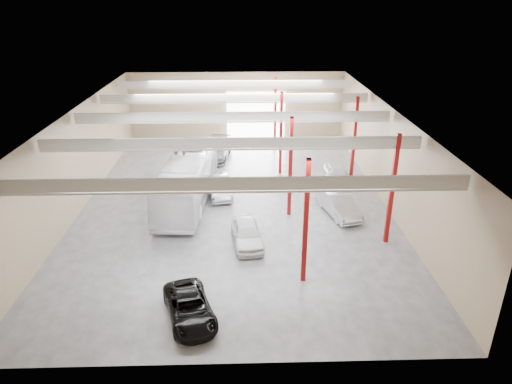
{
  "coord_description": "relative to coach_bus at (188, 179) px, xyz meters",
  "views": [
    {
      "loc": [
        0.64,
        -30.7,
        14.36
      ],
      "look_at": [
        1.45,
        -3.05,
        2.2
      ],
      "focal_mm": 32.0,
      "sensor_mm": 36.0,
      "label": 1
    }
  ],
  "objects": [
    {
      "name": "depot_shell",
      "position": [
        3.63,
        -0.21,
        3.27
      ],
      "size": [
        22.12,
        32.12,
        7.06
      ],
      "color": "#4B4B51",
      "rests_on": "ground"
    },
    {
      "name": "car_row_a",
      "position": [
        4.3,
        -6.69,
        -0.98
      ],
      "size": [
        2.24,
        4.48,
        1.47
      ],
      "primitive_type": "imported",
      "rotation": [
        0.0,
        0.0,
        0.12
      ],
      "color": "white",
      "rests_on": "ground"
    },
    {
      "name": "black_sedan",
      "position": [
        1.5,
        -13.69,
        -1.1
      ],
      "size": [
        3.24,
        4.78,
        1.22
      ],
      "primitive_type": "imported",
      "rotation": [
        0.0,
        0.0,
        0.31
      ],
      "color": "black",
      "rests_on": "ground"
    },
    {
      "name": "car_right_near",
      "position": [
        10.77,
        -2.79,
        -0.96
      ],
      "size": [
        2.7,
        4.83,
        1.51
      ],
      "primitive_type": "imported",
      "rotation": [
        0.0,
        0.0,
        0.25
      ],
      "color": "#A9A8AD",
      "rests_on": "ground"
    },
    {
      "name": "car_row_b",
      "position": [
        2.25,
        0.81,
        -0.97
      ],
      "size": [
        2.32,
        4.67,
        1.47
      ],
      "primitive_type": "imported",
      "rotation": [
        0.0,
        0.0,
        0.18
      ],
      "color": "#AEADB2",
      "rests_on": "ground"
    },
    {
      "name": "coach_bus",
      "position": [
        0.0,
        0.0,
        0.0
      ],
      "size": [
        3.71,
        12.44,
        3.42
      ],
      "primitive_type": "imported",
      "rotation": [
        0.0,
        0.0,
        -0.07
      ],
      "color": "white",
      "rests_on": "ground"
    },
    {
      "name": "car_row_c",
      "position": [
        1.67,
        9.35,
        -0.91
      ],
      "size": [
        2.91,
        5.73,
        1.59
      ],
      "primitive_type": "imported",
      "rotation": [
        0.0,
        0.0,
        -0.13
      ],
      "color": "slate",
      "rests_on": "ground"
    },
    {
      "name": "car_right_far",
      "position": [
        11.8,
        3.24,
        -1.01
      ],
      "size": [
        1.79,
        4.16,
        1.4
      ],
      "primitive_type": "imported",
      "rotation": [
        0.0,
        0.0,
        0.03
      ],
      "color": "silver",
      "rests_on": "ground"
    }
  ]
}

